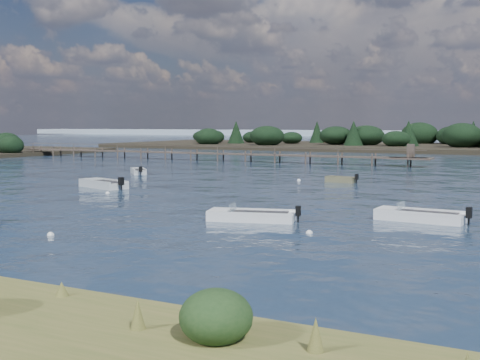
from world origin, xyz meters
The scene contains 12 objects.
ground centered at (0.00, 60.00, 0.00)m, with size 400.00×400.00×0.00m, color #182638.
tender_far_grey centered at (-18.80, 25.12, 0.16)m, with size 3.04×3.11×1.12m.
dinghy_mid_grey centered at (-13.18, 12.82, 0.17)m, with size 5.07×3.13×1.26m.
dinghy_mid_white_a centered at (4.48, 3.28, 0.15)m, with size 4.92×2.76×1.13m.
dinghy_mid_white_b centered at (12.37, 7.17, 0.16)m, with size 4.85×1.99×1.19m.
tender_far_white centered at (2.39, 25.68, 0.14)m, with size 2.97×1.44×1.00m.
buoy_a centered at (-1.85, -4.59, 0.00)m, with size 0.32×0.32×0.32m, color silver.
buoy_b centered at (8.48, 1.17, 0.00)m, with size 0.32×0.32×0.32m, color silver.
buoy_c centered at (-10.25, 9.73, 0.00)m, with size 0.32×0.32×0.32m, color silver.
buoy_e centered at (-1.43, 25.43, 0.00)m, with size 0.32×0.32×0.32m, color silver.
jetty centered at (-21.74, 47.99, 0.98)m, with size 64.50×3.20×3.40m.
distant_haze centered at (-90.00, 230.00, 0.00)m, with size 280.00×20.00×2.40m, color #94A7B8.
Camera 1 is at (17.97, -24.78, 5.03)m, focal length 45.00 mm.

